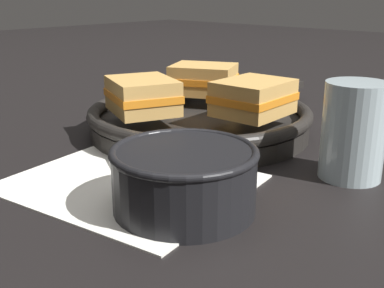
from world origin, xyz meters
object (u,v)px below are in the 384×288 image
(drinking_glass, at_px, (354,131))
(sandwich_near_left, at_px, (142,96))
(skillet, at_px, (200,119))
(sandwich_far_left, at_px, (203,79))
(soup_bowl, at_px, (184,175))
(spoon, at_px, (136,193))
(sandwich_near_right, at_px, (253,98))

(drinking_glass, bearing_deg, sandwich_near_left, -165.98)
(skillet, distance_m, sandwich_far_left, 0.10)
(soup_bowl, distance_m, drinking_glass, 0.20)
(spoon, distance_m, drinking_glass, 0.25)
(soup_bowl, relative_size, drinking_glass, 1.29)
(skillet, xyz_separation_m, drinking_glass, (0.24, -0.01, 0.03))
(spoon, bearing_deg, soup_bowl, 46.72)
(soup_bowl, relative_size, spoon, 0.87)
(skillet, bearing_deg, sandwich_near_right, 6.53)
(sandwich_near_right, bearing_deg, sandwich_near_left, -142.04)
(skillet, height_order, sandwich_near_left, sandwich_near_left)
(sandwich_near_left, xyz_separation_m, drinking_glass, (0.27, 0.07, -0.01))
(skillet, xyz_separation_m, sandwich_near_right, (0.09, 0.01, 0.04))
(skillet, bearing_deg, sandwich_far_left, 128.80)
(drinking_glass, bearing_deg, soup_bowl, -112.52)
(sandwich_far_left, bearing_deg, skillet, -51.20)
(skillet, bearing_deg, soup_bowl, -51.55)
(skillet, relative_size, drinking_glass, 4.25)
(sandwich_far_left, bearing_deg, spoon, -60.31)
(spoon, distance_m, sandwich_near_right, 0.24)
(spoon, xyz_separation_m, sandwich_near_left, (-0.14, 0.14, 0.06))
(skillet, height_order, drinking_glass, drinking_glass)
(sandwich_far_left, height_order, drinking_glass, drinking_glass)
(skillet, distance_m, drinking_glass, 0.24)
(sandwich_near_right, relative_size, drinking_glass, 0.95)
(soup_bowl, xyz_separation_m, sandwich_near_right, (-0.08, 0.21, 0.03))
(drinking_glass, bearing_deg, spoon, -122.09)
(sandwich_near_right, bearing_deg, spoon, -83.98)
(spoon, bearing_deg, drinking_glass, 85.71)
(spoon, xyz_separation_m, skillet, (-0.11, 0.22, 0.01))
(soup_bowl, xyz_separation_m, sandwich_near_left, (-0.19, 0.12, 0.03))
(sandwich_near_right, bearing_deg, drinking_glass, -9.08)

